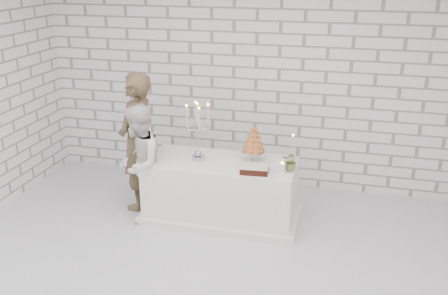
# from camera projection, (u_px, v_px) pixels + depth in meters

# --- Properties ---
(ground) EXTENTS (6.00, 5.00, 0.01)m
(ground) POSITION_uv_depth(u_px,v_px,m) (205.00, 279.00, 5.09)
(ground) COLOR silver
(ground) RESTS_ON ground
(wall_back) EXTENTS (6.00, 0.01, 3.00)m
(wall_back) POSITION_uv_depth(u_px,v_px,m) (256.00, 79.00, 6.82)
(wall_back) COLOR white
(wall_back) RESTS_ON ground
(cake_table) EXTENTS (1.80, 0.80, 0.75)m
(cake_table) POSITION_uv_depth(u_px,v_px,m) (221.00, 190.00, 6.17)
(cake_table) COLOR white
(cake_table) RESTS_ON ground
(groom) EXTENTS (0.46, 0.67, 1.76)m
(groom) POSITION_uv_depth(u_px,v_px,m) (137.00, 142.00, 6.30)
(groom) COLOR #403423
(groom) RESTS_ON ground
(bride) EXTENTS (0.67, 0.79, 1.45)m
(bride) POSITION_uv_depth(u_px,v_px,m) (139.00, 164.00, 6.03)
(bride) COLOR white
(bride) RESTS_ON ground
(candelabra) EXTENTS (0.37, 0.37, 0.72)m
(candelabra) POSITION_uv_depth(u_px,v_px,m) (198.00, 131.00, 5.98)
(candelabra) COLOR #A8A8B3
(candelabra) RESTS_ON cake_table
(croquembouche) EXTENTS (0.33, 0.33, 0.45)m
(croquembouche) POSITION_uv_depth(u_px,v_px,m) (254.00, 144.00, 5.96)
(croquembouche) COLOR #9C5122
(croquembouche) RESTS_ON cake_table
(chocolate_cake) EXTENTS (0.33, 0.25, 0.08)m
(chocolate_cake) POSITION_uv_depth(u_px,v_px,m) (255.00, 169.00, 5.72)
(chocolate_cake) COLOR black
(chocolate_cake) RESTS_ON cake_table
(pillar_candle) EXTENTS (0.09, 0.09, 0.12)m
(pillar_candle) POSITION_uv_depth(u_px,v_px,m) (282.00, 168.00, 5.69)
(pillar_candle) COLOR white
(pillar_candle) RESTS_ON cake_table
(extra_taper) EXTENTS (0.07, 0.07, 0.32)m
(extra_taper) POSITION_uv_depth(u_px,v_px,m) (292.00, 149.00, 6.00)
(extra_taper) COLOR beige
(extra_taper) RESTS_ON cake_table
(flowers) EXTENTS (0.22, 0.20, 0.23)m
(flowers) POSITION_uv_depth(u_px,v_px,m) (291.00, 161.00, 5.74)
(flowers) COLOR #315F27
(flowers) RESTS_ON cake_table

